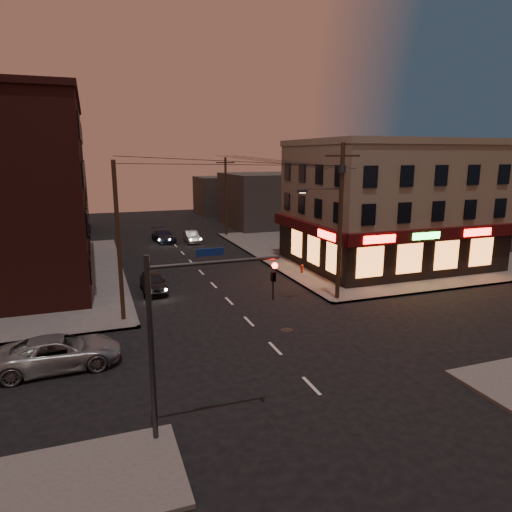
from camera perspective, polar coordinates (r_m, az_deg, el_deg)
name	(u,v)px	position (r m, az deg, el deg)	size (l,w,h in m)	color
ground	(275,348)	(23.12, 2.40, -11.47)	(120.00, 120.00, 0.00)	black
sidewalk_ne	(369,249)	(47.44, 13.94, 0.80)	(24.00, 28.00, 0.15)	#514F4C
pizza_building	(388,203)	(40.97, 16.22, 6.34)	(15.85, 12.85, 10.50)	gray
bg_building_ne_a	(265,200)	(61.90, 1.13, 7.03)	(10.00, 12.00, 7.00)	#3F3D3A
bg_building_nw	(49,200)	(61.96, -24.51, 6.39)	(9.00, 10.00, 8.00)	#3F3D3A
bg_building_ne_b	(222,196)	(74.56, -4.21, 7.55)	(8.00, 8.00, 6.00)	#3F3D3A
utility_pole_main	(339,214)	(29.53, 10.32, 5.24)	(4.20, 0.44, 10.00)	#382619
utility_pole_far	(226,197)	(53.84, -3.79, 7.42)	(0.26, 0.26, 9.00)	#382619
utility_pole_west	(119,242)	(26.49, -16.80, 1.65)	(0.24, 0.24, 9.00)	#382619
traffic_signal	(182,320)	(15.08, -9.18, -7.96)	(4.49, 0.32, 6.47)	#333538
suv_cross	(59,352)	(22.69, -23.35, -10.99)	(2.46, 5.33, 1.48)	gray
sedan_near	(153,282)	(32.76, -12.73, -3.20)	(1.66, 4.11, 1.40)	black
sedan_mid	(192,237)	(50.66, -8.06, 2.42)	(1.34, 3.85, 1.27)	slate
sedan_far	(164,236)	(51.45, -11.48, 2.50)	(1.91, 4.69, 1.36)	black
fire_hydrant	(302,268)	(36.78, 5.77, -1.52)	(0.30, 0.30, 0.68)	#99210D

